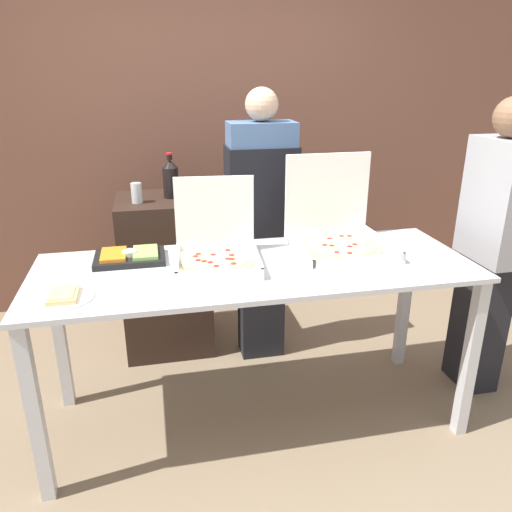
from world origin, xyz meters
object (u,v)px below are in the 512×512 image
(pizza_box_far_right, at_px, (217,249))
(soda_can_silver, at_px, (137,193))
(veggie_tray, at_px, (130,257))
(soda_bottle, at_px, (171,178))
(person_guest_plaid, at_px, (492,246))
(pizza_box_near_left, at_px, (338,233))
(person_server_vest, at_px, (261,214))
(paper_plate_front_center, at_px, (63,296))

(pizza_box_far_right, relative_size, soda_can_silver, 3.68)
(veggie_tray, relative_size, soda_bottle, 1.23)
(veggie_tray, height_order, person_guest_plaid, person_guest_plaid)
(soda_bottle, bearing_deg, pizza_box_far_right, -78.60)
(pizza_box_near_left, xyz_separation_m, person_server_vest, (-0.31, 0.52, -0.02))
(veggie_tray, bearing_deg, pizza_box_near_left, -1.98)
(paper_plate_front_center, xyz_separation_m, veggie_tray, (0.27, 0.40, 0.01))
(soda_bottle, relative_size, person_guest_plaid, 0.17)
(veggie_tray, xyz_separation_m, person_server_vest, (0.79, 0.48, 0.04))
(pizza_box_far_right, distance_m, soda_can_silver, 0.86)
(person_guest_plaid, bearing_deg, soda_can_silver, 68.18)
(pizza_box_near_left, relative_size, soda_can_silver, 4.09)
(person_guest_plaid, bearing_deg, person_server_vest, 62.43)
(soda_bottle, height_order, soda_can_silver, soda_bottle)
(veggie_tray, relative_size, soda_can_silver, 2.83)
(paper_plate_front_center, relative_size, soda_bottle, 0.89)
(pizza_box_far_right, bearing_deg, soda_can_silver, 121.94)
(soda_can_silver, bearing_deg, veggie_tray, -93.80)
(pizza_box_near_left, distance_m, veggie_tray, 1.10)
(veggie_tray, distance_m, person_server_vest, 0.93)
(soda_bottle, distance_m, soda_can_silver, 0.24)
(paper_plate_front_center, xyz_separation_m, person_server_vest, (1.06, 0.88, 0.05))
(person_server_vest, bearing_deg, soda_can_silver, -11.68)
(pizza_box_far_right, bearing_deg, person_guest_plaid, 4.28)
(soda_can_silver, bearing_deg, person_guest_plaid, -21.82)
(person_server_vest, bearing_deg, soda_bottle, -25.07)
(soda_can_silver, relative_size, person_guest_plaid, 0.07)
(pizza_box_far_right, relative_size, person_guest_plaid, 0.27)
(soda_bottle, height_order, person_guest_plaid, person_guest_plaid)
(paper_plate_front_center, relative_size, soda_can_silver, 2.05)
(soda_bottle, relative_size, soda_can_silver, 2.30)
(pizza_box_near_left, bearing_deg, pizza_box_far_right, -173.23)
(pizza_box_near_left, xyz_separation_m, paper_plate_front_center, (-1.36, -0.36, -0.07))
(soda_bottle, bearing_deg, veggie_tray, -109.37)
(soda_bottle, xyz_separation_m, person_guest_plaid, (1.72, -0.87, -0.28))
(person_server_vest, bearing_deg, person_guest_plaid, 152.43)
(paper_plate_front_center, distance_m, soda_bottle, 1.27)
(person_guest_plaid, bearing_deg, pizza_box_near_left, 83.34)
(soda_bottle, xyz_separation_m, person_server_vest, (0.53, -0.25, -0.20))
(paper_plate_front_center, distance_m, veggie_tray, 0.48)
(pizza_box_far_right, bearing_deg, veggie_tray, 168.86)
(pizza_box_far_right, height_order, paper_plate_front_center, pizza_box_far_right)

